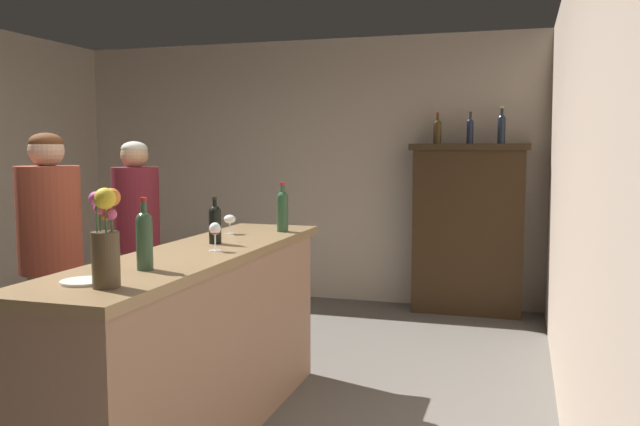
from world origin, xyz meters
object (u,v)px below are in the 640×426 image
wine_bottle_riesling (215,223)px  display_bottle_midleft (470,130)px  patron_tall (51,261)px  wine_bottle_rose (283,209)px  wine_glass_front (215,231)px  display_bottle_left (437,130)px  display_bottle_center (502,127)px  flower_arrangement (106,239)px  patron_in_navy (137,242)px  wine_bottle_chardonnay (144,237)px  display_cabinet (468,226)px  cheese_plate (84,282)px  bar_counter (199,345)px  wine_glass_mid (230,220)px

wine_bottle_riesling → display_bottle_midleft: 3.30m
display_bottle_midleft → patron_tall: bearing=-124.2°
wine_bottle_rose → wine_glass_front: bearing=-94.1°
wine_glass_front → display_bottle_left: bearing=76.9°
wine_bottle_rose → display_bottle_center: size_ratio=0.94×
wine_bottle_rose → wine_bottle_riesling: bearing=-106.2°
wine_bottle_riesling → display_bottle_center: display_bottle_center is taller
flower_arrangement → display_bottle_center: display_bottle_center is taller
patron_tall → patron_in_navy: (-0.01, 0.94, -0.02)m
wine_bottle_rose → patron_tall: (-1.17, -0.79, -0.27)m
wine_bottle_chardonnay → flower_arrangement: (0.06, -0.38, 0.05)m
patron_tall → wine_bottle_rose: bearing=30.9°
display_cabinet → cheese_plate: (-1.21, -4.19, 0.20)m
flower_arrangement → wine_bottle_chardonnay: bearing=99.7°
display_cabinet → cheese_plate: 4.36m
wine_bottle_riesling → display_bottle_midleft: (1.19, 3.03, 0.59)m
wine_bottle_riesling → display_bottle_left: bearing=73.8°
wine_glass_front → patron_tall: patron_tall is taller
wine_bottle_chardonnay → wine_bottle_riesling: (-0.06, 0.83, -0.03)m
display_cabinet → cheese_plate: bearing=-106.1°
bar_counter → display_bottle_center: bearing=66.1°
display_bottle_center → patron_tall: display_bottle_center is taller
flower_arrangement → patron_tall: (-1.11, 1.04, -0.32)m
display_bottle_midleft → wine_bottle_riesling: bearing=-111.4°
patron_in_navy → wine_glass_mid: bearing=4.6°
patron_tall → flower_arrangement: bearing=-46.2°
wine_bottle_chardonnay → cheese_plate: bearing=-103.7°
bar_counter → display_bottle_center: size_ratio=7.21×
wine_glass_front → flower_arrangement: bearing=-89.7°
patron_tall → patron_in_navy: 0.94m
display_cabinet → wine_glass_front: display_cabinet is taller
wine_glass_mid → bar_counter: bearing=-80.1°
wine_bottle_chardonnay → display_bottle_midleft: display_bottle_midleft is taller
wine_bottle_rose → patron_in_navy: size_ratio=0.20×
wine_bottle_chardonnay → display_bottle_center: 4.15m
wine_glass_front → patron_tall: (-1.11, 0.07, -0.23)m
display_bottle_midleft → patron_in_navy: bearing=-134.2°
display_cabinet → wine_glass_mid: (-1.29, -2.61, 0.29)m
wine_glass_mid → display_bottle_midleft: display_bottle_midleft is taller
bar_counter → wine_bottle_rose: 1.11m
display_cabinet → wine_glass_front: bearing=-108.1°
display_cabinet → wine_bottle_chardonnay: bearing=-106.3°
wine_bottle_chardonnay → flower_arrangement: flower_arrangement is taller
display_bottle_center → patron_in_navy: bearing=-137.7°
display_bottle_midleft → display_cabinet: bearing=-0.0°
wine_bottle_riesling → display_bottle_left: 3.21m
flower_arrangement → wine_glass_front: bearing=90.3°
wine_bottle_chardonnay → display_cabinet: bearing=73.7°
wine_bottle_rose → patron_in_navy: 1.23m
wine_bottle_chardonnay → wine_glass_front: (0.06, 0.59, -0.04)m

